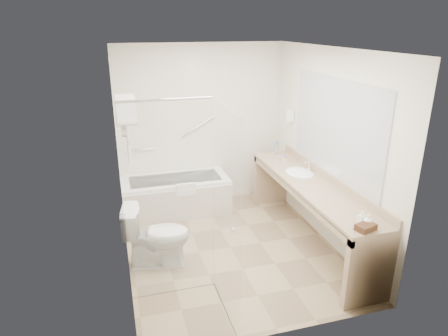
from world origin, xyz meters
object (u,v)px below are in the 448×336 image
object	(u,v)px
bathtub	(176,195)
toilet	(157,236)
vanity_counter	(310,198)
amenity_basket	(366,227)
water_bottle_left	(277,149)

from	to	relation	value
bathtub	toilet	size ratio (longest dim) A/B	2.05
vanity_counter	toilet	distance (m)	1.99
bathtub	amenity_basket	xyz separation A→B (m)	(1.46, -2.64, 0.61)
toilet	bathtub	bearing A→B (deg)	-9.54
vanity_counter	toilet	size ratio (longest dim) A/B	3.46
bathtub	amenity_basket	distance (m)	3.08
bathtub	vanity_counter	distance (m)	2.09
amenity_basket	water_bottle_left	bearing A→B (deg)	87.27
amenity_basket	water_bottle_left	size ratio (longest dim) A/B	1.12
water_bottle_left	bathtub	bearing A→B (deg)	174.95
water_bottle_left	toilet	bearing A→B (deg)	-149.01
vanity_counter	water_bottle_left	bearing A→B (deg)	87.58
toilet	vanity_counter	bearing A→B (deg)	-82.11
toilet	water_bottle_left	bearing A→B (deg)	-50.18
bathtub	water_bottle_left	size ratio (longest dim) A/B	9.21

